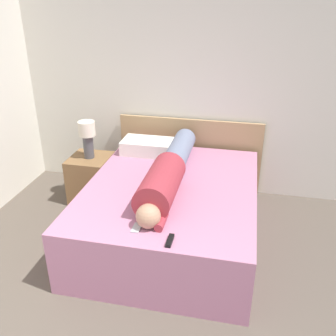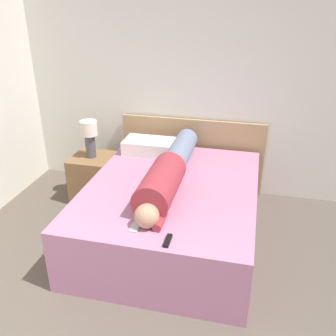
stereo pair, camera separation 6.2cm
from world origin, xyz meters
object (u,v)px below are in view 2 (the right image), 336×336
Objects in this scene: person_lying at (168,172)px; tv_remote at (168,241)px; cell_phone at (135,228)px; table_lamp at (89,135)px; nightstand at (93,178)px; pillow_near_headboard at (152,146)px; bed at (172,211)px.

person_lying is 0.89m from tv_remote.
cell_phone is (-0.29, 0.11, -0.01)m from tv_remote.
tv_remote is at bearing -76.70° from person_lying.
person_lying is (1.04, -0.56, -0.08)m from table_lamp.
pillow_near_headboard is at bearing 13.68° from nightstand.
bed is 1.31m from table_lamp.
pillow_near_headboard is (0.67, 0.16, -0.14)m from table_lamp.
nightstand is at bearing 151.62° from person_lying.
bed is 13.31× the size of tv_remote.
pillow_near_headboard reaches higher than cell_phone.
bed is at bearing 101.16° from tv_remote.
nightstand is 1.65m from cell_phone.
bed is 3.72× the size of nightstand.
person_lying is 2.86× the size of pillow_near_headboard.
cell_phone is (-0.12, -0.76, 0.30)m from bed.
person_lying reaches higher than tv_remote.
person_lying is 0.77m from cell_phone.
pillow_near_headboard is at bearing 13.68° from table_lamp.
pillow_near_headboard is (-0.40, 0.71, 0.37)m from bed.
person_lying is 0.82m from pillow_near_headboard.
bed is 4.66× the size of table_lamp.
person_lying is at bearing -63.10° from pillow_near_headboard.
bed is 0.90m from pillow_near_headboard.
table_lamp is 2.85× the size of tv_remote.
tv_remote is at bearing -70.19° from pillow_near_headboard.
tv_remote reaches higher than nightstand.
person_lying reaches higher than bed.
pillow_near_headboard is (0.67, 0.16, 0.39)m from nightstand.
tv_remote reaches higher than bed.
pillow_near_headboard is 1.69m from tv_remote.
table_lamp reaches higher than pillow_near_headboard.
person_lying is at bearing -28.38° from nightstand.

